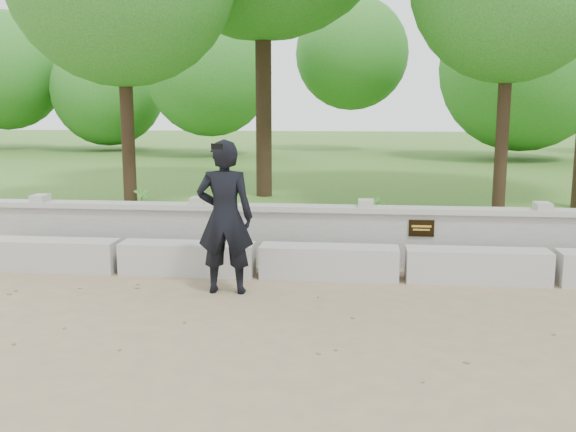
{
  "coord_description": "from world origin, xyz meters",
  "views": [
    {
      "loc": [
        -0.65,
        -6.73,
        2.37
      ],
      "look_at": [
        -1.5,
        1.22,
        0.98
      ],
      "focal_mm": 40.0,
      "sensor_mm": 36.0,
      "label": 1
    }
  ],
  "objects": [
    {
      "name": "man_main",
      "position": [
        -2.28,
        1.07,
        0.98
      ],
      "size": [
        0.73,
        0.65,
        1.95
      ],
      "color": "black",
      "rests_on": "ground"
    },
    {
      "name": "lawn",
      "position": [
        0.0,
        14.0,
        0.12
      ],
      "size": [
        40.0,
        22.0,
        0.25
      ],
      "primitive_type": "cube",
      "color": "#355E1E",
      "rests_on": "ground"
    },
    {
      "name": "concrete_bench",
      "position": [
        0.0,
        1.9,
        0.22
      ],
      "size": [
        11.9,
        0.45,
        0.45
      ],
      "color": "#B7B5AD",
      "rests_on": "ground"
    },
    {
      "name": "parapet_wall",
      "position": [
        0.0,
        2.6,
        0.46
      ],
      "size": [
        12.5,
        0.35,
        0.9
      ],
      "color": "#ACAAA2",
      "rests_on": "ground"
    },
    {
      "name": "ground",
      "position": [
        0.0,
        0.0,
        0.0
      ],
      "size": [
        80.0,
        80.0,
        0.0
      ],
      "primitive_type": "plane",
      "color": "#8F7C58",
      "rests_on": "ground"
    },
    {
      "name": "shrub_b",
      "position": [
        -0.34,
        4.4,
        0.52
      ],
      "size": [
        0.27,
        0.32,
        0.54
      ],
      "primitive_type": "imported",
      "rotation": [
        0.0,
        0.0,
        1.7
      ],
      "color": "#458C2F",
      "rests_on": "lawn"
    },
    {
      "name": "shrub_a",
      "position": [
        -4.69,
        4.96,
        0.55
      ],
      "size": [
        0.37,
        0.37,
        0.59
      ],
      "primitive_type": "imported",
      "rotation": [
        0.0,
        0.0,
        0.8
      ],
      "color": "#458C2F",
      "rests_on": "lawn"
    }
  ]
}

